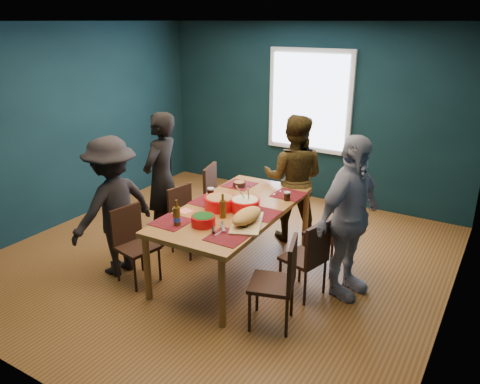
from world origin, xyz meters
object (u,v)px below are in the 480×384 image
object	(u,v)px
dining_table	(234,214)
person_far_left	(162,179)
chair_left_near	(132,239)
cutting_board	(247,217)
chair_right_mid	(310,254)
chair_right_near	(281,277)
bowl_salad	(220,202)
chair_right_far	(334,228)
chair_left_mid	(185,215)
bowl_dumpling	(245,204)
person_back	(294,179)
chair_left_far	(218,195)
person_right	(349,218)
bowl_herbs	(203,220)
person_near_left	(113,207)

from	to	relation	value
dining_table	person_far_left	distance (m)	1.20
chair_left_near	cutting_board	size ratio (longest dim) A/B	1.14
chair_right_mid	chair_right_near	world-z (taller)	chair_right_near
chair_right_mid	bowl_salad	distance (m)	1.11
cutting_board	chair_right_far	bearing A→B (deg)	32.54
chair_left_mid	chair_right_mid	bearing A→B (deg)	3.96
chair_left_mid	bowl_dumpling	size ratio (longest dim) A/B	2.58
chair_right_far	person_far_left	size ratio (longest dim) A/B	0.54
chair_left_mid	person_far_left	xyz separation A→B (m)	(-0.40, 0.06, 0.37)
person_far_left	person_back	xyz separation A→B (m)	(1.36, 0.96, -0.03)
chair_left_near	chair_right_far	size ratio (longest dim) A/B	0.91
chair_right_far	person_far_left	bearing A→B (deg)	-159.44
chair_right_mid	person_back	size ratio (longest dim) A/B	0.52
chair_left_far	person_right	xyz separation A→B (m)	(1.95, -0.54, 0.31)
chair_left_far	chair_right_near	xyz separation A→B (m)	(1.63, -1.40, -0.03)
cutting_board	dining_table	bearing A→B (deg)	114.57
person_right	bowl_dumpling	size ratio (longest dim) A/B	5.33
bowl_herbs	person_far_left	bearing A→B (deg)	147.38
chair_right_near	person_far_left	distance (m)	2.26
person_near_left	bowl_salad	world-z (taller)	person_near_left
chair_right_far	dining_table	bearing A→B (deg)	-138.44
person_right	chair_right_far	bearing A→B (deg)	50.08
chair_right_near	cutting_board	world-z (taller)	cutting_board
bowl_salad	bowl_herbs	world-z (taller)	bowl_salad
chair_right_far	chair_right_mid	xyz separation A→B (m)	(-0.02, -0.64, -0.04)
person_back	chair_right_near	bearing A→B (deg)	95.95
chair_left_near	person_back	bearing A→B (deg)	71.90
chair_right_near	person_right	xyz separation A→B (m)	(0.32, 0.86, 0.34)
person_back	bowl_dumpling	xyz separation A→B (m)	(-0.04, -1.15, 0.03)
chair_right_far	person_near_left	distance (m)	2.46
bowl_herbs	cutting_board	world-z (taller)	cutting_board
person_far_left	bowl_salad	bearing A→B (deg)	66.19
dining_table	person_right	size ratio (longest dim) A/B	1.23
chair_right_far	chair_right_near	distance (m)	1.23
chair_right_far	chair_right_near	bearing A→B (deg)	-82.38
chair_right_mid	person_back	bearing A→B (deg)	136.71
chair_left_near	person_back	size ratio (longest dim) A/B	0.51
chair_right_mid	bowl_dumpling	bearing A→B (deg)	-168.61
person_right	bowl_herbs	size ratio (longest dim) A/B	6.96
chair_left_near	chair_right_mid	size ratio (longest dim) A/B	0.99
person_far_left	bowl_salad	xyz separation A→B (m)	(1.06, -0.29, 0.01)
chair_left_mid	chair_right_mid	xyz separation A→B (m)	(1.72, -0.18, 0.01)
bowl_dumpling	person_right	bearing A→B (deg)	11.54
chair_left_mid	person_near_left	xyz separation A→B (m)	(-0.36, -0.80, 0.31)
chair_left_near	dining_table	bearing A→B (deg)	51.01
chair_right_far	person_far_left	world-z (taller)	person_far_left
person_near_left	cutting_board	xyz separation A→B (m)	(1.48, 0.37, 0.07)
bowl_salad	cutting_board	bearing A→B (deg)	-23.59
chair_right_mid	chair_right_near	size ratio (longest dim) A/B	0.96
chair_left_mid	chair_right_far	distance (m)	1.79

